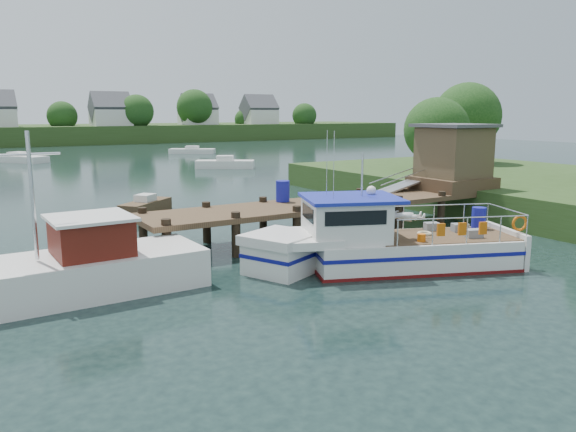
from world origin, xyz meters
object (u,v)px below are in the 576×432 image
work_boat (57,272)px  moored_rowboat (146,206)px  dock (413,175)px  moored_d (19,158)px  lobster_boat (379,244)px  moored_b (225,164)px  moored_far (192,151)px  moored_c (335,171)px

work_boat → moored_rowboat: bearing=61.1°
dock → moored_d: (-11.68, 44.74, -1.85)m
lobster_boat → moored_d: 50.06m
lobster_boat → dock: bearing=60.1°
dock → moored_b: bearing=82.6°
moored_b → moored_far: bearing=73.8°
work_boat → moored_far: bearing=62.9°
work_boat → moored_d: (3.93, 47.51, -0.33)m
moored_far → lobster_boat: bearing=-87.8°
work_boat → moored_b: bearing=56.2°
lobster_boat → moored_far: (14.31, 52.39, -0.46)m
lobster_boat → work_boat: size_ratio=1.05×
lobster_boat → moored_d: bearing=117.4°
work_boat → lobster_boat: bearing=-15.1°
moored_rowboat → moored_d: size_ratio=0.51×
work_boat → moored_rowboat: size_ratio=2.69×
moored_far → moored_b: moored_b is taller
work_boat → moored_rowboat: 13.25m
moored_c → moored_b: bearing=131.5°
moored_b → moored_c: size_ratio=0.82×
work_boat → moored_far: work_boat is taller
moored_b → moored_d: (-15.31, 16.74, -0.04)m
lobster_boat → moored_rowboat: 14.43m
moored_b → moored_rowboat: bearing=-127.9°
work_boat → moored_d: bearing=83.5°
moored_rowboat → lobster_boat: bearing=-87.0°
moored_d → moored_b: bearing=-52.4°
moored_rowboat → moored_c: (18.43, 9.19, 0.03)m
moored_d → work_boat: bearing=-99.6°
moored_far → moored_c: 29.19m
dock → moored_c: (8.87, 18.20, -1.86)m
moored_b → moored_c: bearing=-65.0°
dock → work_boat: work_boat is taller
moored_far → moored_b: 19.89m
dock → moored_far: (8.13, 47.37, -1.89)m
moored_far → moored_d: (-19.81, -2.63, 0.04)m
dock → moored_d: 46.28m
moored_rowboat → moored_b: 23.12m
lobster_boat → moored_c: bearing=78.1°
moored_d → moored_c: bearing=-57.1°
moored_d → dock: bearing=-80.2°
lobster_boat → moored_rowboat: (-3.37, 14.02, -0.46)m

